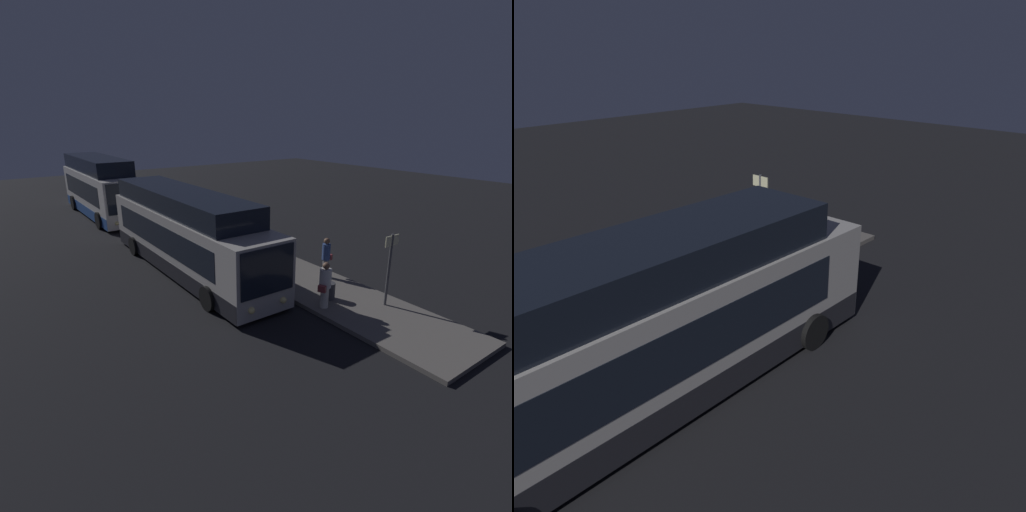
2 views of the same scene
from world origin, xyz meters
TOP-DOWN VIEW (x-y plane):
  - ground at (0.00, 0.00)m, footprint 80.00×80.00m
  - platform at (0.00, 3.26)m, footprint 20.00×3.32m
  - bus_lead at (-1.80, -0.06)m, footprint 12.14×2.80m
  - bus_second at (-15.44, -0.06)m, footprint 10.88×2.87m
  - passenger_boarding at (-1.04, 2.67)m, footprint 0.58×0.58m
  - passenger_waiting at (4.93, 2.07)m, footprint 0.58×0.69m
  - passenger_with_bags at (2.82, 4.24)m, footprint 0.45×0.59m
  - suitcase at (-1.58, 2.74)m, footprint 0.40×0.26m
  - sign_post at (6.11, 4.07)m, footprint 0.10×0.70m
  - trash_bin at (4.51, 2.77)m, footprint 0.44×0.44m

SIDE VIEW (x-z plane):
  - ground at x=0.00m, z-range 0.00..0.00m
  - platform at x=0.00m, z-range 0.00..0.16m
  - trash_bin at x=4.51m, z-range 0.16..0.81m
  - suitcase at x=-1.58m, z-range 0.04..1.00m
  - passenger_waiting at x=4.93m, z-range 0.21..1.96m
  - passenger_boarding at x=-1.04m, z-range 0.22..1.97m
  - passenger_with_bags at x=2.82m, z-range 0.24..2.00m
  - bus_lead at x=-1.80m, z-range -0.20..3.48m
  - sign_post at x=6.11m, z-range 0.47..3.20m
  - bus_second at x=-15.44m, z-range -0.21..3.93m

